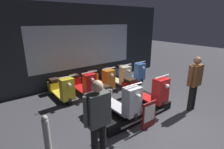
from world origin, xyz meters
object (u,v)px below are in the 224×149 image
scooter_display_left (118,99)px  scooter_display_right (145,90)px  scooter_backrow_3 (117,76)px  person_left_browsing (98,116)px  person_right_browsing (195,80)px  scooter_backrow_0 (61,89)px  scooter_backrow_4 (131,72)px  scooter_backrow_2 (101,79)px  scooter_backrow_1 (82,84)px  price_sign_board (149,115)px  street_bollard (47,134)px

scooter_display_left → scooter_display_right: 1.05m
scooter_backrow_3 → person_left_browsing: (-2.89, -3.08, 0.59)m
person_left_browsing → person_right_browsing: bearing=0.0°
person_left_browsing → scooter_backrow_0: bearing=81.2°
scooter_backrow_0 → scooter_backrow_4: same height
scooter_backrow_0 → person_right_browsing: 4.22m
scooter_display_right → scooter_backrow_3: (0.67, 2.20, -0.24)m
scooter_display_right → scooter_backrow_2: bearing=93.4°
scooter_backrow_4 → person_left_browsing: person_left_browsing is taller
scooter_display_right → scooter_backrow_1: bearing=113.0°
scooter_display_left → scooter_backrow_1: 2.22m
person_right_browsing → scooter_backrow_4: bearing=82.7°
scooter_backrow_4 → price_sign_board: bearing=-125.9°
scooter_backrow_0 → scooter_backrow_2: bearing=0.0°
scooter_display_right → scooter_backrow_4: scooter_display_right is taller
scooter_display_right → scooter_backrow_0: size_ratio=1.00×
scooter_backrow_4 → scooter_backrow_3: bearing=180.0°
scooter_backrow_2 → scooter_backrow_0: bearing=180.0°
scooter_backrow_3 → scooter_display_right: bearing=-107.0°
scooter_backrow_2 → price_sign_board: 2.99m
scooter_backrow_2 → price_sign_board: (-0.52, -2.95, -0.01)m
scooter_backrow_4 → person_left_browsing: (-3.69, -3.08, 0.59)m
scooter_backrow_1 → scooter_backrow_3: same height
scooter_display_left → price_sign_board: scooter_display_left is taller
scooter_backrow_0 → person_left_browsing: size_ratio=1.01×
scooter_display_left → scooter_backrow_1: scooter_display_left is taller
scooter_backrow_0 → scooter_backrow_1: same height
person_left_browsing → street_bollard: (-0.72, 0.81, -0.54)m
scooter_backrow_1 → person_left_browsing: size_ratio=1.01×
scooter_display_right → scooter_backrow_4: (1.48, 2.20, -0.24)m
scooter_backrow_2 → scooter_backrow_3: (0.80, 0.00, 0.00)m
scooter_backrow_1 → scooter_backrow_4: (2.41, 0.00, 0.00)m
scooter_backrow_2 → person_left_browsing: 3.77m
scooter_backrow_1 → scooter_backrow_2: bearing=0.0°
scooter_display_right → scooter_backrow_1: 2.40m
scooter_display_left → scooter_backrow_2: (0.92, 2.20, -0.24)m
scooter_backrow_1 → person_right_browsing: 3.73m
scooter_backrow_4 → street_bollard: 4.96m
scooter_backrow_2 → person_left_browsing: person_left_browsing is taller
scooter_backrow_4 → person_left_browsing: 4.85m
street_bollard → scooter_backrow_4: bearing=27.3°
price_sign_board → scooter_backrow_0: bearing=110.2°
street_bollard → scooter_backrow_0: bearing=62.3°
scooter_display_right → person_right_browsing: 1.44m
scooter_backrow_0 → scooter_backrow_4: size_ratio=1.00×
scooter_backrow_0 → scooter_backrow_3: 2.41m
scooter_backrow_0 → scooter_backrow_4: 3.22m
scooter_display_right → scooter_backrow_0: scooter_display_right is taller
scooter_display_left → person_left_browsing: size_ratio=1.01×
scooter_display_left → price_sign_board: (0.39, -0.75, -0.25)m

